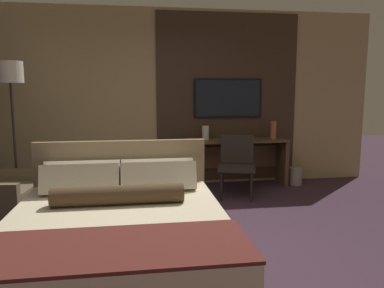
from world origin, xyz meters
TOP-DOWN VIEW (x-y plane):
  - ground_plane at (0.00, 0.00)m, footprint 16.00×16.00m
  - wall_back_tv_panel at (0.16, 2.59)m, footprint 7.20×0.09m
  - bed at (-0.48, -0.36)m, footprint 1.80×2.10m
  - desk at (1.16, 2.34)m, footprint 1.80×0.46m
  - tv at (1.16, 2.52)m, footprint 1.12×0.04m
  - desk_chair at (1.12, 1.76)m, footprint 0.64×0.63m
  - floor_lamp at (-1.94, 1.84)m, footprint 0.34×0.34m
  - vase_tall at (0.77, 2.35)m, footprint 0.11×0.11m
  - vase_short at (1.86, 2.29)m, footprint 0.09×0.09m
  - book at (0.58, 2.30)m, footprint 0.25×0.21m
  - waste_bin at (2.24, 2.22)m, footprint 0.22×0.22m

SIDE VIEW (x-z plane):
  - ground_plane at x=0.00m, z-range 0.00..0.00m
  - waste_bin at x=2.24m, z-range 0.00..0.28m
  - bed at x=-0.48m, z-range -0.18..0.83m
  - desk at x=1.16m, z-range 0.13..0.89m
  - desk_chair at x=1.12m, z-range 0.08..0.96m
  - book at x=0.58m, z-range 0.76..0.79m
  - vase_tall at x=0.77m, z-range 0.76..0.97m
  - vase_short at x=1.86m, z-range 0.76..1.04m
  - wall_back_tv_panel at x=0.16m, z-range 0.00..2.80m
  - tv at x=1.16m, z-range 1.09..1.72m
  - floor_lamp at x=-1.94m, z-range 0.66..2.57m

